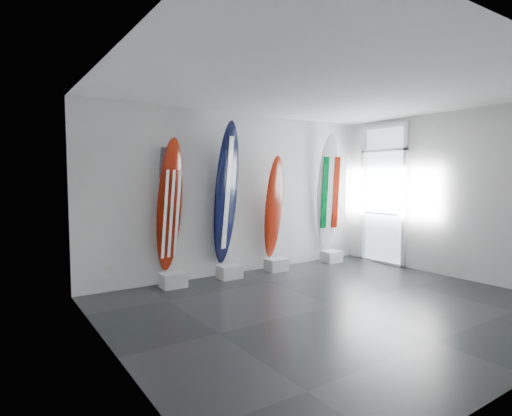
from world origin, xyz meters
TOP-DOWN VIEW (x-y plane):
  - floor at (0.00, 0.00)m, footprint 6.00×6.00m
  - ceiling at (0.00, 0.00)m, footprint 6.00×6.00m
  - wall_back at (0.00, 2.50)m, footprint 6.00×0.00m
  - wall_left at (-3.00, 0.00)m, footprint 0.00×5.00m
  - wall_right at (3.00, 0.00)m, footprint 0.00×5.00m
  - display_block_usa at (-1.50, 2.18)m, footprint 0.40×0.30m
  - surfboard_usa at (-1.50, 2.28)m, footprint 0.59×0.48m
  - display_block_navy at (-0.42, 2.18)m, footprint 0.40×0.30m
  - surfboard_navy at (-0.42, 2.28)m, footprint 0.67×0.52m
  - display_block_swiss at (0.63, 2.18)m, footprint 0.40×0.30m
  - surfboard_swiss at (0.63, 2.28)m, footprint 0.49×0.36m
  - display_block_italy at (2.10, 2.18)m, footprint 0.40×0.30m
  - surfboard_italy at (2.10, 2.28)m, footprint 0.62×0.41m
  - wall_outlet at (-2.45, 2.48)m, footprint 0.09×0.02m
  - glass_door at (2.97, 1.55)m, footprint 0.12×1.16m
  - balcony at (4.30, 1.55)m, footprint 2.80×2.20m

SIDE VIEW (x-z plane):
  - floor at x=0.00m, z-range 0.00..0.00m
  - display_block_usa at x=-1.50m, z-range 0.00..0.24m
  - display_block_navy at x=-0.42m, z-range 0.00..0.24m
  - display_block_swiss at x=0.63m, z-range 0.00..0.24m
  - display_block_italy at x=2.10m, z-range 0.00..0.24m
  - wall_outlet at x=-2.45m, z-range 0.28..0.41m
  - balcony at x=4.30m, z-range -0.10..1.10m
  - surfboard_swiss at x=0.63m, z-range 0.24..2.23m
  - surfboard_usa at x=-1.50m, z-range 0.24..2.46m
  - glass_door at x=2.97m, z-range 0.00..2.85m
  - surfboard_italy at x=2.10m, z-range 0.24..2.73m
  - wall_back at x=0.00m, z-range -1.50..4.50m
  - wall_left at x=-3.00m, z-range -1.00..4.00m
  - wall_right at x=3.00m, z-range -1.00..4.00m
  - surfboard_navy at x=-0.42m, z-range 0.24..2.81m
  - ceiling at x=0.00m, z-range 3.00..3.00m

